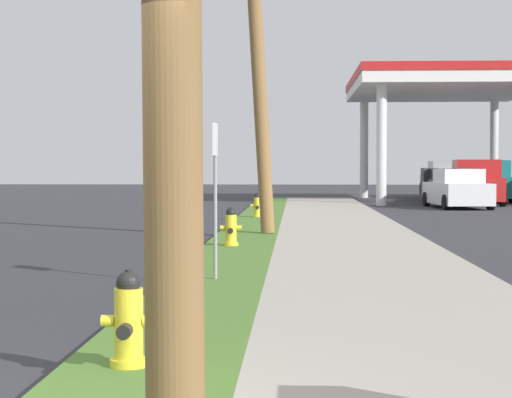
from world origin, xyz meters
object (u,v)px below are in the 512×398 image
at_px(street_sign_post, 215,168).
at_px(truck_red_at_forecourt, 473,184).
at_px(car_black_by_far_pump, 446,185).
at_px(fire_hydrant_third, 257,206).
at_px(truck_teal_on_apron, 479,182).
at_px(truck_silver_at_far_bay, 445,180).
at_px(utility_pole_midground, 257,41).
at_px(car_white_by_near_pump, 457,190).
at_px(fire_hydrant_second, 231,229).
at_px(fire_hydrant_nearest, 129,324).

xyz_separation_m(street_sign_post, truck_red_at_forecourt, (8.94, 27.79, -0.72)).
bearing_deg(car_black_by_far_pump, truck_red_at_forecourt, -89.56).
bearing_deg(fire_hydrant_third, car_black_by_far_pump, 65.13).
relative_size(street_sign_post, truck_teal_on_apron, 0.38).
distance_m(fire_hydrant_third, truck_teal_on_apron, 18.76).
relative_size(street_sign_post, truck_silver_at_far_bay, 0.39).
xyz_separation_m(utility_pole_midground, car_white_by_near_pump, (7.38, 15.64, -3.81)).
distance_m(fire_hydrant_third, car_black_by_far_pump, 21.33).
bearing_deg(fire_hydrant_second, street_sign_post, -88.17).
relative_size(fire_hydrant_third, truck_silver_at_far_bay, 0.14).
height_order(fire_hydrant_third, street_sign_post, street_sign_post).
relative_size(fire_hydrant_third, car_black_by_far_pump, 0.16).
xyz_separation_m(fire_hydrant_second, car_white_by_near_pump, (7.74, 18.87, 0.28)).
xyz_separation_m(car_white_by_near_pump, truck_teal_on_apron, (2.29, 7.05, 0.19)).
bearing_deg(truck_red_at_forecourt, fire_hydrant_third, -125.64).
xyz_separation_m(street_sign_post, car_black_by_far_pump, (8.89, 34.56, -0.91)).
xyz_separation_m(fire_hydrant_second, fire_hydrant_third, (0.09, 10.01, 0.00)).
bearing_deg(utility_pole_midground, truck_teal_on_apron, 66.92).
distance_m(street_sign_post, truck_silver_at_far_bay, 39.54).
distance_m(fire_hydrant_third, truck_red_at_forecourt, 15.49).
xyz_separation_m(car_white_by_near_pump, truck_red_at_forecourt, (1.37, 3.73, 0.19)).
distance_m(street_sign_post, truck_teal_on_apron, 32.64).
distance_m(utility_pole_midground, car_white_by_near_pump, 17.70).
xyz_separation_m(fire_hydrant_third, utility_pole_midground, (0.28, -6.78, 4.09)).
height_order(fire_hydrant_second, car_black_by_far_pump, car_black_by_far_pump).
xyz_separation_m(fire_hydrant_nearest, truck_silver_at_far_bay, (9.61, 43.75, 0.47)).
distance_m(fire_hydrant_nearest, fire_hydrant_third, 20.57).
height_order(fire_hydrant_third, truck_silver_at_far_bay, truck_silver_at_far_bay).
distance_m(fire_hydrant_third, car_white_by_near_pump, 11.71).
relative_size(fire_hydrant_nearest, car_white_by_near_pump, 0.16).
xyz_separation_m(utility_pole_midground, car_black_by_far_pump, (8.69, 26.14, -3.81)).
distance_m(truck_teal_on_apron, truck_silver_at_far_bay, 7.30).
height_order(fire_hydrant_third, car_white_by_near_pump, car_white_by_near_pump).
height_order(car_black_by_far_pump, truck_teal_on_apron, truck_teal_on_apron).
height_order(car_white_by_near_pump, car_black_by_far_pump, same).
height_order(car_black_by_far_pump, truck_red_at_forecourt, truck_red_at_forecourt).
height_order(fire_hydrant_nearest, car_black_by_far_pump, car_black_by_far_pump).
bearing_deg(street_sign_post, utility_pole_midground, 88.66).
bearing_deg(car_white_by_near_pump, truck_red_at_forecourt, 69.86).
height_order(fire_hydrant_second, truck_red_at_forecourt, truck_red_at_forecourt).
relative_size(utility_pole_midground, car_black_by_far_pump, 1.91).
relative_size(fire_hydrant_nearest, truck_teal_on_apron, 0.13).
bearing_deg(car_white_by_near_pump, street_sign_post, -107.48).
height_order(car_white_by_near_pump, truck_red_at_forecourt, truck_red_at_forecourt).
distance_m(fire_hydrant_third, utility_pole_midground, 7.92).
height_order(fire_hydrant_nearest, truck_silver_at_far_bay, truck_silver_at_far_bay).
distance_m(utility_pole_midground, truck_silver_at_far_bay, 31.57).
bearing_deg(truck_teal_on_apron, truck_silver_at_far_bay, 93.42).
height_order(fire_hydrant_second, fire_hydrant_third, same).
distance_m(truck_red_at_forecourt, truck_silver_at_far_bay, 10.61).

